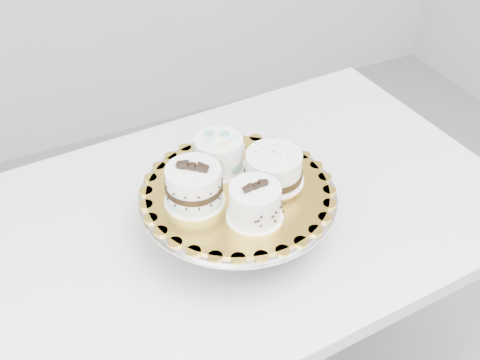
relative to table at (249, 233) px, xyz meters
name	(u,v)px	position (x,y,z in m)	size (l,w,h in m)	color
table	(249,233)	(0.00, 0.00, 0.00)	(1.18, 0.82, 0.75)	silver
cake_stand	(238,204)	(-0.06, -0.06, 0.16)	(0.39, 0.39, 0.11)	gray
cake_board	(238,191)	(-0.06, -0.06, 0.19)	(0.36, 0.36, 0.01)	gold
cake_swirl	(255,203)	(-0.06, -0.14, 0.23)	(0.11, 0.11, 0.08)	white
cake_banded	(194,186)	(-0.14, -0.05, 0.23)	(0.15, 0.15, 0.10)	white
cake_dots	(219,153)	(-0.06, 0.02, 0.23)	(0.12, 0.12, 0.07)	white
cake_ribbon	(274,168)	(0.02, -0.06, 0.23)	(0.14, 0.14, 0.07)	white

